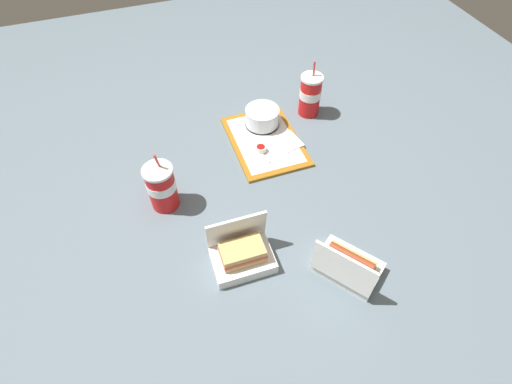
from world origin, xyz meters
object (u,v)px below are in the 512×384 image
at_px(clamshell_sandwich_back, 242,254).
at_px(food_tray, 265,141).
at_px(soda_cup_center, 162,187).
at_px(plastic_fork, 260,154).
at_px(ketchup_cup, 261,149).
at_px(clamshell_hotdog_front, 348,265).
at_px(soda_cup_left, 310,95).
at_px(cake_container, 262,117).

bearing_deg(clamshell_sandwich_back, food_tray, -27.83).
bearing_deg(soda_cup_center, plastic_fork, -75.18).
bearing_deg(ketchup_cup, food_tray, -35.02).
height_order(food_tray, clamshell_hotdog_front, clamshell_hotdog_front).
height_order(plastic_fork, soda_cup_left, soda_cup_left).
height_order(food_tray, soda_cup_left, soda_cup_left).
xyz_separation_m(food_tray, clamshell_hotdog_front, (-0.62, -0.03, 0.03)).
bearing_deg(ketchup_cup, clamshell_sandwich_back, 153.16).
relative_size(plastic_fork, soda_cup_center, 0.47).
bearing_deg(food_tray, clamshell_sandwich_back, 152.17).
relative_size(cake_container, ketchup_cup, 3.49).
height_order(clamshell_hotdog_front, clamshell_sandwich_back, same).
bearing_deg(soda_cup_left, clamshell_hotdog_front, 164.27).
height_order(cake_container, soda_cup_left, soda_cup_left).
xyz_separation_m(plastic_fork, clamshell_sandwich_back, (-0.41, 0.21, 0.03)).
relative_size(clamshell_hotdog_front, clamshell_sandwich_back, 1.23).
xyz_separation_m(cake_container, plastic_fork, (-0.16, 0.07, -0.03)).
xyz_separation_m(ketchup_cup, soda_cup_center, (-0.12, 0.39, 0.06)).
distance_m(food_tray, ketchup_cup, 0.07).
xyz_separation_m(cake_container, clamshell_sandwich_back, (-0.57, 0.28, -0.00)).
height_order(ketchup_cup, soda_cup_center, soda_cup_center).
xyz_separation_m(clamshell_hotdog_front, soda_cup_center, (0.45, 0.46, 0.05)).
height_order(food_tray, plastic_fork, plastic_fork).
distance_m(cake_container, soda_cup_left, 0.22).
xyz_separation_m(plastic_fork, soda_cup_center, (-0.10, 0.39, 0.07)).
bearing_deg(ketchup_cup, soda_cup_left, -58.81).
distance_m(cake_container, plastic_fork, 0.18).
bearing_deg(clamshell_hotdog_front, soda_cup_left, -15.73).
relative_size(soda_cup_center, soda_cup_left, 0.98).
xyz_separation_m(clamshell_hotdog_front, clamshell_sandwich_back, (0.14, 0.29, 0.00)).
relative_size(cake_container, clamshell_hotdog_front, 0.61).
bearing_deg(plastic_fork, soda_cup_center, 83.49).
xyz_separation_m(food_tray, plastic_fork, (-0.07, 0.05, 0.01)).
bearing_deg(cake_container, ketchup_cup, 157.93).
xyz_separation_m(ketchup_cup, clamshell_sandwich_back, (-0.43, 0.22, 0.02)).
xyz_separation_m(food_tray, ketchup_cup, (-0.05, 0.04, 0.02)).
relative_size(food_tray, soda_cup_left, 1.56).
height_order(plastic_fork, soda_cup_center, soda_cup_center).
bearing_deg(soda_cup_center, clamshell_sandwich_back, -150.13).
height_order(food_tray, soda_cup_center, soda_cup_center).
bearing_deg(food_tray, cake_container, -13.13).
bearing_deg(soda_cup_center, cake_container, -59.50).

